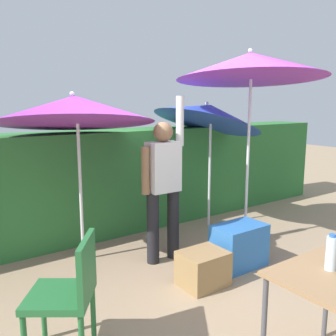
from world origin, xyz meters
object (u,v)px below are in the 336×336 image
(bottle_water, at_px, (331,253))
(person_vendor, at_px, (163,181))
(umbrella_yellow, at_px, (209,114))
(cooler_box, at_px, (239,246))
(chair_plastic, at_px, (70,290))
(crate_cardboard, at_px, (203,268))
(folding_table, at_px, (336,286))
(umbrella_rainbow, at_px, (75,110))
(umbrella_orange, at_px, (251,66))

(bottle_water, bearing_deg, person_vendor, 85.89)
(umbrella_yellow, xyz_separation_m, cooler_box, (-0.63, -1.26, -1.41))
(cooler_box, bearing_deg, umbrella_yellow, 63.58)
(person_vendor, xyz_separation_m, bottle_water, (-0.15, -2.12, -0.07))
(chair_plastic, relative_size, crate_cardboard, 1.97)
(umbrella_yellow, relative_size, person_vendor, 1.08)
(crate_cardboard, distance_m, folding_table, 1.53)
(umbrella_rainbow, relative_size, chair_plastic, 2.31)
(cooler_box, height_order, folding_table, folding_table)
(cooler_box, relative_size, crate_cardboard, 1.29)
(umbrella_orange, relative_size, folding_table, 3.11)
(umbrella_orange, height_order, umbrella_yellow, umbrella_orange)
(umbrella_rainbow, relative_size, bottle_water, 8.56)
(umbrella_yellow, xyz_separation_m, person_vendor, (-1.22, -0.64, -0.71))
(chair_plastic, bearing_deg, bottle_water, -40.87)
(umbrella_orange, height_order, cooler_box, umbrella_orange)
(chair_plastic, distance_m, crate_cardboard, 1.51)
(umbrella_rainbow, height_order, folding_table, umbrella_rainbow)
(umbrella_yellow, xyz_separation_m, folding_table, (-1.37, -2.81, -0.99))
(umbrella_orange, distance_m, folding_table, 2.90)
(folding_table, bearing_deg, umbrella_rainbow, 103.14)
(umbrella_orange, height_order, bottle_water, umbrella_orange)
(person_vendor, bearing_deg, bottle_water, -94.11)
(chair_plastic, bearing_deg, crate_cardboard, 10.04)
(umbrella_orange, height_order, chair_plastic, umbrella_orange)
(umbrella_orange, bearing_deg, crate_cardboard, -154.30)
(umbrella_rainbow, xyz_separation_m, umbrella_yellow, (2.01, 0.09, -0.08))
(person_vendor, height_order, crate_cardboard, person_vendor)
(umbrella_yellow, bearing_deg, cooler_box, -116.42)
(person_vendor, bearing_deg, umbrella_rainbow, 144.75)
(umbrella_yellow, height_order, person_vendor, umbrella_yellow)
(person_vendor, distance_m, cooler_box, 1.11)
(bottle_water, bearing_deg, umbrella_rainbow, 103.26)
(person_vendor, relative_size, folding_table, 2.35)
(chair_plastic, distance_m, folding_table, 1.78)
(umbrella_rainbow, xyz_separation_m, bottle_water, (0.63, -2.68, -0.87))
(person_vendor, relative_size, bottle_water, 7.83)
(umbrella_rainbow, distance_m, folding_table, 2.99)
(umbrella_rainbow, xyz_separation_m, crate_cardboard, (0.77, -1.28, -1.56))
(folding_table, bearing_deg, umbrella_orange, 56.54)
(umbrella_rainbow, bearing_deg, crate_cardboard, -59.08)
(umbrella_yellow, distance_m, cooler_box, 1.99)
(person_vendor, bearing_deg, umbrella_yellow, 27.60)
(person_vendor, bearing_deg, folding_table, -93.90)
(umbrella_yellow, height_order, cooler_box, umbrella_yellow)
(chair_plastic, bearing_deg, umbrella_rainbow, 65.99)
(cooler_box, distance_m, bottle_water, 1.79)
(umbrella_rainbow, bearing_deg, umbrella_orange, -19.58)
(umbrella_yellow, bearing_deg, person_vendor, -152.40)
(cooler_box, distance_m, crate_cardboard, 0.62)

